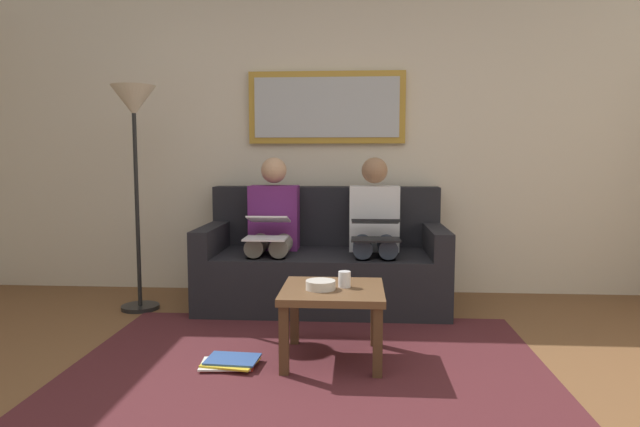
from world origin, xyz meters
name	(u,v)px	position (x,y,z in m)	size (l,w,h in m)	color
wall_rear	(327,138)	(0.00, -2.60, 1.30)	(6.00, 0.12, 2.60)	beige
area_rug	(310,361)	(0.00, -0.85, 0.00)	(2.60, 1.80, 0.01)	#4C1E23
couch	(324,264)	(0.00, -2.12, 0.31)	(1.84, 0.90, 0.90)	black
framed_mirror	(327,108)	(0.00, -2.51, 1.55)	(1.30, 0.05, 0.59)	#B7892D
coffee_table	(333,299)	(-0.13, -0.90, 0.35)	(0.57, 0.57, 0.41)	brown
cup	(344,279)	(-0.19, -0.92, 0.46)	(0.07, 0.07, 0.09)	silver
bowl	(321,285)	(-0.06, -0.86, 0.44)	(0.17, 0.17, 0.05)	beige
person_left	(374,228)	(-0.39, -2.05, 0.61)	(0.38, 0.58, 1.14)	silver
laptop_black	(375,229)	(-0.39, -1.80, 0.63)	(0.34, 0.35, 0.15)	black
person_right	(272,227)	(0.39, -2.05, 0.61)	(0.38, 0.58, 1.14)	#66236B
laptop_white	(267,227)	(0.39, -1.81, 0.63)	(0.30, 0.38, 0.16)	white
magazine_stack	(230,362)	(0.43, -0.75, 0.03)	(0.32, 0.26, 0.04)	red
standing_lamp	(134,126)	(1.37, -1.85, 1.37)	(0.32, 0.32, 1.66)	black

